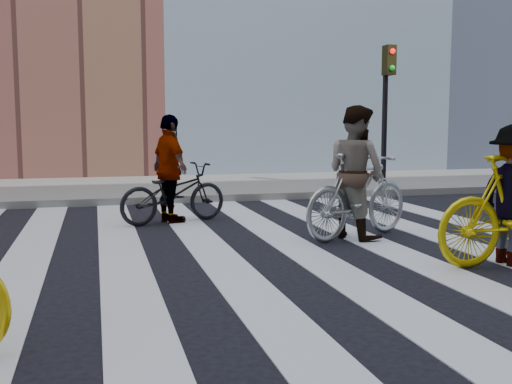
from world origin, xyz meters
name	(u,v)px	position (x,y,z in m)	size (l,w,h in m)	color
ground	(261,254)	(0.00, 0.00, 0.00)	(100.00, 100.00, 0.00)	black
sidewalk_far	(178,187)	(0.00, 7.50, 0.07)	(100.00, 5.00, 0.15)	slate
zebra_crosswalk	(261,254)	(0.00, 0.00, 0.01)	(8.25, 10.00, 0.01)	silver
traffic_signal	(387,93)	(4.40, 5.32, 2.28)	(0.22, 0.42, 3.33)	black
bike_silver_mid	(358,195)	(1.61, 0.69, 0.60)	(0.57, 2.00, 1.20)	#A1A5AA
bike_dark_rear	(174,193)	(-0.73, 2.66, 0.48)	(0.64, 1.84, 0.97)	black
rider_mid	(355,172)	(1.56, 0.69, 0.92)	(0.90, 0.70, 1.85)	slate
rider_rear	(170,169)	(-0.78, 2.66, 0.88)	(1.03, 0.43, 1.75)	slate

